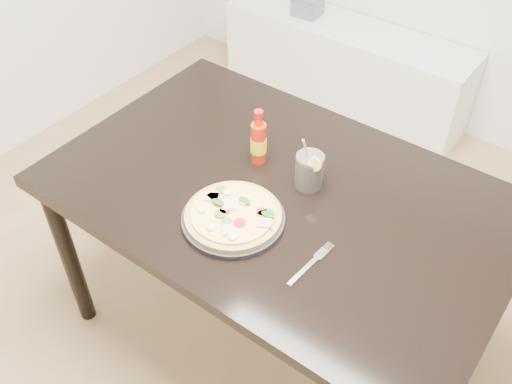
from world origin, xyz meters
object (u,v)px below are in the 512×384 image
Objects in this scene: fork at (312,262)px; media_console at (344,68)px; cola_cup at (309,171)px; dining_table at (279,209)px; hot_sauce_bottle at (258,142)px; plate at (233,219)px; pizza at (233,214)px.

media_console is (-0.82, 1.67, -0.50)m from fork.
cola_cup is at bearing 129.42° from fork.
cola_cup is 0.92× the size of fork.
fork is at bearing -63.80° from media_console.
cola_cup is (0.06, 0.07, 0.14)m from dining_table.
hot_sauce_bottle is 0.14× the size of media_console.
fork is (0.18, -0.26, -0.05)m from cola_cup.
hot_sauce_bottle reaches higher than plate.
cola_cup is 0.32m from fork.
dining_table is 0.22m from hot_sauce_bottle.
hot_sauce_bottle reaches higher than fork.
hot_sauce_bottle is at bearing 111.61° from pizza.
dining_table is 0.21m from plate.
dining_table is 5.05× the size of pizza.
hot_sauce_bottle is (-0.10, 0.26, 0.05)m from pizza.
plate is 0.27m from fork.
plate reaches higher than dining_table.
dining_table is 7.29× the size of hot_sauce_bottle.
fork is (0.27, 0.00, -0.02)m from pizza.
cola_cup is (0.19, -0.00, -0.02)m from hot_sauce_bottle.
pizza is (-0.00, -0.00, 0.02)m from plate.
dining_table is 1.00× the size of media_console.
cola_cup is 1.65m from media_console.
cola_cup is at bearing 71.33° from pizza.
pizza is 0.27m from cola_cup.
hot_sauce_bottle reaches higher than pizza.
plate is 0.02m from pizza.
dining_table is 4.71× the size of plate.
plate is 0.29m from hot_sauce_bottle.
hot_sauce_bottle reaches higher than cola_cup.
hot_sauce_bottle is at bearing 111.68° from plate.
dining_table reaches higher than media_console.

